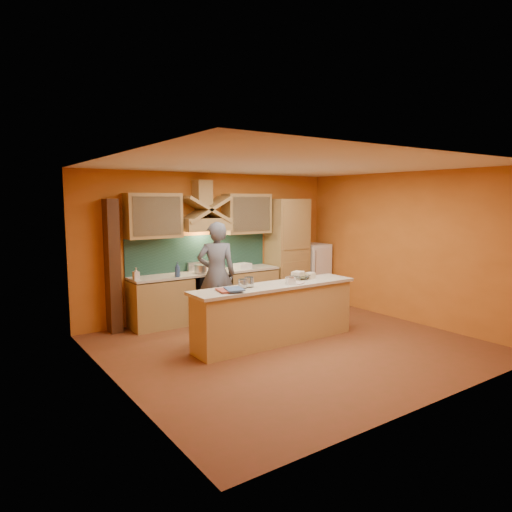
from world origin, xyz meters
TOP-DOWN VIEW (x-y plane):
  - floor at (0.00, 0.00)m, footprint 5.50×5.00m
  - ceiling at (0.00, 0.00)m, footprint 5.50×5.00m
  - wall_back at (0.00, 2.50)m, footprint 5.50×0.02m
  - wall_front at (0.00, -2.50)m, footprint 5.50×0.02m
  - wall_left at (-2.75, 0.00)m, footprint 0.02×5.00m
  - wall_right at (2.75, 0.00)m, footprint 0.02×5.00m
  - base_cabinet_left at (-1.25, 2.20)m, footprint 1.10×0.60m
  - base_cabinet_right at (0.65, 2.20)m, footprint 1.10×0.60m
  - counter_top at (-0.30, 2.20)m, footprint 3.00×0.62m
  - stove at (-0.30, 2.20)m, footprint 0.60×0.58m
  - backsplash at (-0.30, 2.48)m, footprint 3.00×0.03m
  - range_hood at (-0.30, 2.25)m, footprint 0.92×0.50m
  - hood_chimney at (-0.30, 2.35)m, footprint 0.30×0.30m
  - upper_cabinet_left at (-1.30, 2.33)m, footprint 1.00×0.35m
  - upper_cabinet_right at (0.70, 2.33)m, footprint 1.00×0.35m
  - pantry_column at (1.65, 2.20)m, footprint 0.80×0.60m
  - fridge at (2.40, 2.20)m, footprint 0.58×0.60m
  - trim_column_left at (-2.05, 2.35)m, footprint 0.20×0.30m
  - island_body at (-0.10, 0.30)m, footprint 2.80×0.55m
  - island_top at (-0.10, 0.30)m, footprint 2.90×0.62m
  - person at (-0.39, 1.67)m, footprint 0.82×0.70m
  - pot_large at (-0.47, 2.12)m, footprint 0.29×0.29m
  - pot_small at (-0.09, 2.36)m, footprint 0.24×0.24m
  - soap_bottle_a at (-1.73, 2.09)m, footprint 0.10×0.10m
  - soap_bottle_b at (-1.01, 1.98)m, footprint 0.11×0.11m
  - bowl_back at (0.51, 2.32)m, footprint 0.23×0.23m
  - dish_rack at (0.46, 2.12)m, footprint 0.33×0.27m
  - book_lower at (-1.16, 0.28)m, footprint 0.30×0.37m
  - book_upper at (-1.07, 0.22)m, footprint 0.34×0.40m
  - jar_large at (-0.57, 0.35)m, footprint 0.19×0.19m
  - jar_small at (-0.72, 0.31)m, footprint 0.16×0.16m
  - kitchen_scale at (0.10, 0.17)m, footprint 0.17×0.17m
  - mixing_bowl at (0.54, 0.46)m, footprint 0.33×0.33m
  - cloth at (0.23, 0.16)m, footprint 0.29×0.26m
  - grocery_bag_a at (0.51, 0.48)m, footprint 0.25×0.23m
  - grocery_bag_b at (0.72, 0.41)m, footprint 0.18×0.15m

SIDE VIEW (x-z plane):
  - floor at x=0.00m, z-range -0.01..0.01m
  - base_cabinet_left at x=-1.25m, z-range 0.00..0.86m
  - base_cabinet_right at x=0.65m, z-range 0.00..0.86m
  - island_body at x=-0.10m, z-range 0.00..0.88m
  - stove at x=-0.30m, z-range 0.00..0.90m
  - fridge at x=2.40m, z-range 0.00..1.30m
  - counter_top at x=-0.30m, z-range 0.88..0.92m
  - island_top at x=-0.10m, z-range 0.90..0.95m
  - person at x=-0.39m, z-range 0.00..1.90m
  - cloth at x=0.23m, z-range 0.94..0.96m
  - bowl_back at x=0.51m, z-range 0.92..0.99m
  - book_lower at x=-1.16m, z-range 0.94..0.98m
  - pot_small at x=-0.09m, z-range 0.90..1.04m
  - dish_rack at x=0.46m, z-range 0.92..1.03m
  - pot_large at x=-0.47m, z-range 0.90..1.06m
  - book_upper at x=-1.07m, z-range 0.97..0.99m
  - mixing_bowl at x=0.54m, z-range 0.95..1.02m
  - grocery_bag_b at x=0.72m, z-range 0.95..1.04m
  - kitchen_scale at x=0.10m, z-range 0.95..1.06m
  - grocery_bag_a at x=0.51m, z-range 0.94..1.07m
  - jar_small at x=-0.72m, z-range 0.94..1.09m
  - jar_large at x=-0.57m, z-range 0.94..1.10m
  - soap_bottle_a at x=-1.73m, z-range 0.92..1.13m
  - soap_bottle_b at x=-1.01m, z-range 0.92..1.19m
  - pantry_column at x=1.65m, z-range 0.00..2.30m
  - trim_column_left at x=-2.05m, z-range 0.00..2.30m
  - backsplash at x=-0.30m, z-range 0.90..1.60m
  - wall_back at x=0.00m, z-range 0.00..2.80m
  - wall_front at x=0.00m, z-range 0.00..2.80m
  - wall_left at x=-2.75m, z-range 0.00..2.80m
  - wall_right at x=2.75m, z-range 0.00..2.80m
  - range_hood at x=-0.30m, z-range 1.70..1.94m
  - upper_cabinet_left at x=-1.30m, z-range 1.60..2.40m
  - upper_cabinet_right at x=0.70m, z-range 1.60..2.40m
  - hood_chimney at x=-0.30m, z-range 2.15..2.65m
  - ceiling at x=0.00m, z-range 2.79..2.80m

